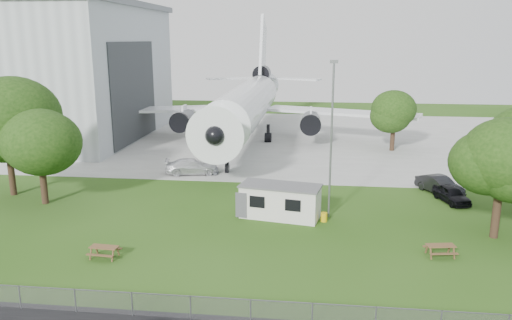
# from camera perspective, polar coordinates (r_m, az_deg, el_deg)

# --- Properties ---
(ground) EXTENTS (160.00, 160.00, 0.00)m
(ground) POSITION_cam_1_polar(r_m,az_deg,el_deg) (34.75, -5.27, -9.45)
(ground) COLOR #3C6121
(concrete_apron) EXTENTS (120.00, 46.00, 0.03)m
(concrete_apron) POSITION_cam_1_polar(r_m,az_deg,el_deg) (70.90, 0.97, 2.61)
(concrete_apron) COLOR #B7B7B2
(concrete_apron) RESTS_ON ground
(airliner) EXTENTS (46.36, 47.73, 17.69)m
(airliner) POSITION_cam_1_polar(r_m,az_deg,el_deg) (68.19, -0.87, 6.64)
(airliner) COLOR white
(airliner) RESTS_ON ground
(site_cabin) EXTENTS (6.95, 3.82, 2.62)m
(site_cabin) POSITION_cam_1_polar(r_m,az_deg,el_deg) (39.03, 2.82, -4.71)
(site_cabin) COLOR silver
(site_cabin) RESTS_ON ground
(picnic_west) EXTENTS (1.91, 1.64, 0.76)m
(picnic_west) POSITION_cam_1_polar(r_m,az_deg,el_deg) (33.91, -16.89, -10.62)
(picnic_west) COLOR brown
(picnic_west) RESTS_ON ground
(picnic_east) EXTENTS (2.02, 1.77, 0.76)m
(picnic_east) POSITION_cam_1_polar(r_m,az_deg,el_deg) (34.80, 20.25, -10.25)
(picnic_east) COLOR brown
(picnic_east) RESTS_ON ground
(fence) EXTENTS (58.00, 0.04, 1.30)m
(fence) POSITION_cam_1_polar(r_m,az_deg,el_deg) (26.54, -9.64, -17.39)
(fence) COLOR gray
(fence) RESTS_ON ground
(lamp_mast) EXTENTS (0.16, 0.16, 12.00)m
(lamp_mast) POSITION_cam_1_polar(r_m,az_deg,el_deg) (38.24, 8.58, 2.04)
(lamp_mast) COLOR slate
(lamp_mast) RESTS_ON ground
(tree_west_big) EXTENTS (8.80, 8.80, 10.97)m
(tree_west_big) POSITION_cam_1_polar(r_m,az_deg,el_deg) (48.54, -26.72, 3.85)
(tree_west_big) COLOR #382619
(tree_west_big) RESTS_ON ground
(tree_west_small) EXTENTS (7.57, 7.57, 9.54)m
(tree_west_small) POSITION_cam_1_polar(r_m,az_deg,el_deg) (44.86, -23.58, 2.42)
(tree_west_small) COLOR #382619
(tree_west_small) RESTS_ON ground
(tree_east_front) EXTENTS (6.53, 6.53, 8.55)m
(tree_east_front) POSITION_cam_1_polar(r_m,az_deg,el_deg) (37.84, 26.30, -0.50)
(tree_east_front) COLOR #382619
(tree_east_front) RESTS_ON ground
(tree_far_apron) EXTENTS (5.72, 5.72, 7.55)m
(tree_far_apron) POSITION_cam_1_polar(r_m,az_deg,el_deg) (63.89, 15.50, 5.13)
(tree_far_apron) COLOR #382619
(tree_far_apron) RESTS_ON ground
(car_ne_hatch) EXTENTS (2.78, 4.50, 1.43)m
(car_ne_hatch) POSITION_cam_1_polar(r_m,az_deg,el_deg) (45.74, 21.44, -3.68)
(car_ne_hatch) COLOR black
(car_ne_hatch) RESTS_ON ground
(car_ne_sedan) EXTENTS (3.81, 5.02, 1.59)m
(car_ne_sedan) POSITION_cam_1_polar(r_m,az_deg,el_deg) (47.85, 20.24, -2.74)
(car_ne_sedan) COLOR black
(car_ne_sedan) RESTS_ON ground
(car_apron_van) EXTENTS (5.80, 3.32, 1.58)m
(car_apron_van) POSITION_cam_1_polar(r_m,az_deg,el_deg) (51.83, -7.31, -0.76)
(car_apron_van) COLOR silver
(car_apron_van) RESTS_ON ground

